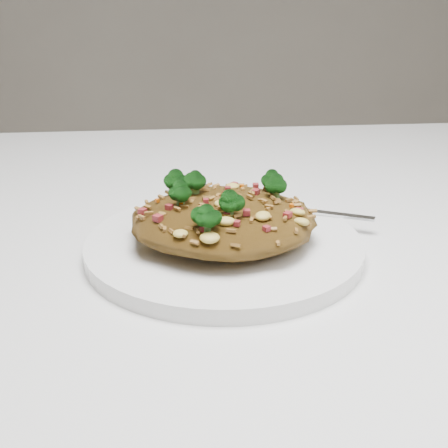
% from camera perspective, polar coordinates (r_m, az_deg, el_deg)
% --- Properties ---
extents(dining_table, '(1.20, 0.80, 0.75)m').
position_cam_1_polar(dining_table, '(0.67, -9.03, -7.41)').
color(dining_table, silver).
rests_on(dining_table, ground).
extents(plate, '(0.25, 0.25, 0.01)m').
position_cam_1_polar(plate, '(0.56, -0.00, -2.09)').
color(plate, white).
rests_on(plate, dining_table).
extents(fried_rice, '(0.16, 0.15, 0.06)m').
position_cam_1_polar(fried_rice, '(0.55, -0.02, 1.12)').
color(fried_rice, brown).
rests_on(fried_rice, plate).
extents(fork, '(0.15, 0.08, 0.00)m').
position_cam_1_polar(fork, '(0.62, 6.97, 1.26)').
color(fork, silver).
rests_on(fork, plate).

